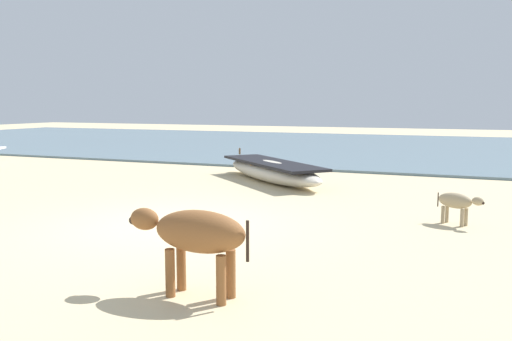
% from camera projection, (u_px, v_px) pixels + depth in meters
% --- Properties ---
extents(ground, '(80.00, 80.00, 0.00)m').
position_uv_depth(ground, '(169.00, 225.00, 9.62)').
color(ground, beige).
extents(sea_water, '(60.00, 20.00, 0.08)m').
position_uv_depth(sea_water, '(368.00, 147.00, 26.54)').
color(sea_water, slate).
rests_on(sea_water, ground).
extents(fishing_boat_2, '(4.42, 4.18, 0.76)m').
position_uv_depth(fishing_boat_2, '(272.00, 171.00, 14.97)').
color(fishing_boat_2, beige).
rests_on(fishing_boat_2, ground).
extents(cow_adult_brown, '(1.54, 0.45, 0.99)m').
position_uv_depth(cow_adult_brown, '(196.00, 235.00, 5.99)').
color(cow_adult_brown, brown).
rests_on(cow_adult_brown, ground).
extents(calf_near_dun, '(0.84, 0.56, 0.58)m').
position_uv_depth(calf_near_dun, '(457.00, 202.00, 9.60)').
color(calf_near_dun, tan).
rests_on(calf_near_dun, ground).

